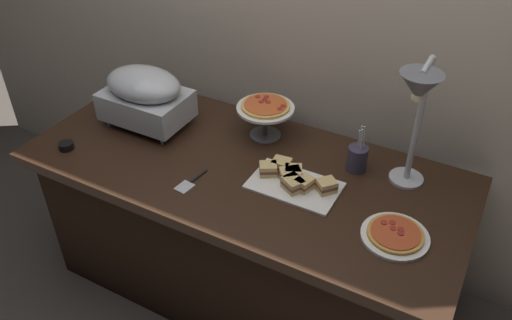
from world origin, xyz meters
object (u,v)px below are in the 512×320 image
Objects in this scene: pizza_plate_front at (395,235)px; serving_spatula at (191,182)px; pizza_plate_center at (265,110)px; sauce_cup_near at (66,145)px; heat_lamp at (418,99)px; utensil_holder at (357,158)px; sandwich_platter at (294,179)px; chafing_dish at (145,95)px.

serving_spatula is (-0.82, -0.09, -0.01)m from pizza_plate_front.
pizza_plate_center reaches higher than sauce_cup_near.
heat_lamp is at bearing 15.71° from sauce_cup_near.
sandwich_platter is at bearing -130.95° from utensil_holder.
pizza_plate_front is at bearing 6.02° from serving_spatula.
pizza_plate_front is 1.19× the size of utensil_holder.
utensil_holder is at bearing 129.30° from pizza_plate_front.
sandwich_platter is (-0.45, 0.10, 0.01)m from pizza_plate_front.
chafing_dish is 1.90× the size of utensil_holder.
sauce_cup_near is at bearing -158.26° from utensil_holder.
utensil_holder reaches higher than serving_spatula.
serving_spatula is (0.62, 0.07, -0.01)m from sauce_cup_near.
sauce_cup_near is (-0.20, -0.34, -0.14)m from chafing_dish.
heat_lamp is 0.74m from pizza_plate_center.
chafing_dish reaches higher than serving_spatula.
utensil_holder is (0.19, 0.22, 0.03)m from sandwich_platter.
serving_spatula is (-0.11, -0.45, -0.13)m from pizza_plate_center.
heat_lamp is 2.69× the size of utensil_holder.
pizza_plate_center reaches higher than serving_spatula.
pizza_plate_center is 1.26× the size of utensil_holder.
pizza_plate_center is at bearing 135.66° from sandwich_platter.
sauce_cup_near reaches higher than serving_spatula.
heat_lamp is at bearing 19.06° from sandwich_platter.
heat_lamp reaches higher than pizza_plate_front.
utensil_holder is 1.19× the size of serving_spatula.
pizza_plate_center is (-0.72, 0.36, 0.12)m from pizza_plate_front.
pizza_plate_front is 0.83m from serving_spatula.
serving_spatula is at bearing -103.18° from pizza_plate_center.
pizza_plate_front is at bearing -76.70° from heat_lamp.
heat_lamp is at bearing -21.61° from utensil_holder.
heat_lamp is at bearing -10.69° from pizza_plate_center.
chafing_dish reaches higher than sandwich_platter.
heat_lamp is 1.50m from sauce_cup_near.
sandwich_platter is 5.53× the size of sauce_cup_near.
heat_lamp is 3.22× the size of serving_spatula.
heat_lamp is 2.26× the size of pizza_plate_front.
pizza_plate_front and sauce_cup_near have the same top height.
utensil_holder is at bearing 158.39° from heat_lamp.
pizza_plate_center is at bearing 18.33° from chafing_dish.
heat_lamp reaches higher than chafing_dish.
chafing_dish is at bearing 171.51° from pizza_plate_front.
utensil_holder is 0.70m from serving_spatula.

